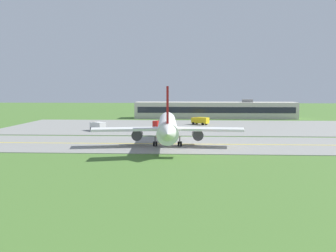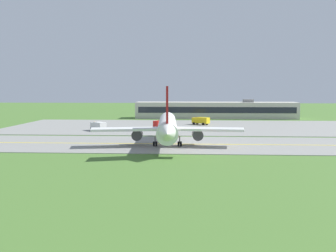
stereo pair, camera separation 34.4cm
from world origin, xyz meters
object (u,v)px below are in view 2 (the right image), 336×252
at_px(service_truck_fuel, 162,123).
at_px(service_truck_catering, 201,120).
at_px(airplane_lead, 167,126).
at_px(service_truck_baggage, 98,126).

distance_m(service_truck_fuel, service_truck_catering, 17.18).
distance_m(airplane_lead, service_truck_catering, 51.59).
xyz_separation_m(airplane_lead, service_truck_fuel, (-4.14, 38.68, -2.60)).
xyz_separation_m(service_truck_baggage, service_truck_fuel, (17.62, 9.46, 0.00)).
bearing_deg(service_truck_catering, service_truck_fuel, -134.60).
height_order(airplane_lead, service_truck_baggage, airplane_lead).
height_order(airplane_lead, service_truck_fuel, airplane_lead).
bearing_deg(service_truck_baggage, airplane_lead, -53.32).
relative_size(service_truck_baggage, service_truck_fuel, 0.98).
xyz_separation_m(airplane_lead, service_truck_baggage, (-21.77, 29.23, -2.60)).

